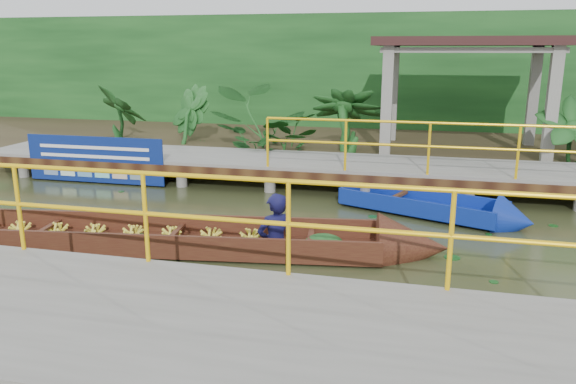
# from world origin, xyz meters

# --- Properties ---
(ground) EXTENTS (80.00, 80.00, 0.00)m
(ground) POSITION_xyz_m (0.00, 0.00, 0.00)
(ground) COLOR #2E351A
(ground) RESTS_ON ground
(land_strip) EXTENTS (30.00, 8.00, 0.45)m
(land_strip) POSITION_xyz_m (0.00, 7.50, 0.23)
(land_strip) COLOR #302718
(land_strip) RESTS_ON ground
(far_dock) EXTENTS (16.00, 2.06, 1.66)m
(far_dock) POSITION_xyz_m (0.02, 3.43, 0.48)
(far_dock) COLOR slate
(far_dock) RESTS_ON ground
(near_dock) EXTENTS (18.00, 2.40, 1.73)m
(near_dock) POSITION_xyz_m (1.00, -4.20, 0.30)
(near_dock) COLOR slate
(near_dock) RESTS_ON ground
(pavilion) EXTENTS (4.40, 3.00, 3.00)m
(pavilion) POSITION_xyz_m (3.00, 6.30, 2.82)
(pavilion) COLOR slate
(pavilion) RESTS_ON ground
(foliage_backdrop) EXTENTS (30.00, 0.80, 4.00)m
(foliage_backdrop) POSITION_xyz_m (0.00, 10.00, 2.00)
(foliage_backdrop) COLOR #123914
(foliage_backdrop) RESTS_ON ground
(vendor_boat) EXTENTS (10.22, 2.38, 2.05)m
(vendor_boat) POSITION_xyz_m (-2.25, -1.07, 0.21)
(vendor_boat) COLOR #38140F
(vendor_boat) RESTS_ON ground
(moored_blue_boat) EXTENTS (3.51, 2.07, 0.82)m
(moored_blue_boat) POSITION_xyz_m (2.88, 1.50, 0.15)
(moored_blue_boat) COLOR navy
(moored_blue_boat) RESTS_ON ground
(blue_banner) EXTENTS (3.30, 0.04, 1.03)m
(blue_banner) POSITION_xyz_m (-4.96, 2.48, 0.56)
(blue_banner) COLOR navy
(blue_banner) RESTS_ON ground
(tropical_plants) EXTENTS (14.20, 1.20, 1.50)m
(tropical_plants) POSITION_xyz_m (0.01, 5.30, 1.20)
(tropical_plants) COLOR #123914
(tropical_plants) RESTS_ON ground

